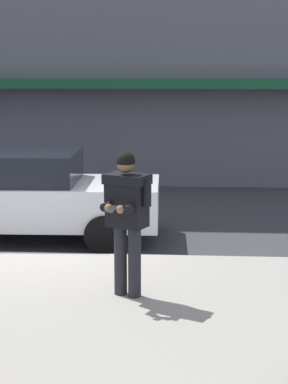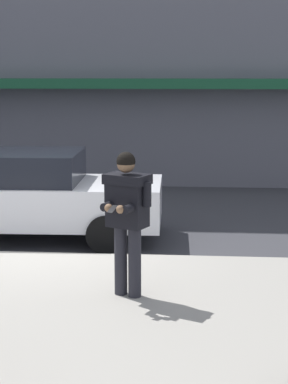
% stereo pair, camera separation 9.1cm
% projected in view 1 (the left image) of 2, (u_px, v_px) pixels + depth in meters
% --- Properties ---
extents(ground_plane, '(80.00, 80.00, 0.00)m').
position_uv_depth(ground_plane, '(39.00, 257.00, 10.11)').
color(ground_plane, '#3D3D42').
extents(sidewalk, '(32.00, 5.30, 0.14)m').
position_uv_depth(sidewalk, '(69.00, 325.00, 7.24)').
color(sidewalk, '#A8A399').
rests_on(sidewalk, ground).
extents(curb_paint_line, '(28.00, 0.12, 0.01)m').
position_uv_depth(curb_paint_line, '(102.00, 258.00, 10.10)').
color(curb_paint_line, silver).
rests_on(curb_paint_line, ground).
extents(parked_sedan_mid, '(4.56, 2.04, 1.54)m').
position_uv_depth(parked_sedan_mid, '(26.00, 195.00, 11.06)').
color(parked_sedan_mid, silver).
rests_on(parked_sedan_mid, ground).
extents(man_texting_on_phone, '(0.62, 0.65, 1.81)m').
position_uv_depth(man_texting_on_phone, '(127.00, 208.00, 7.79)').
color(man_texting_on_phone, '#23232B').
rests_on(man_texting_on_phone, sidewalk).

